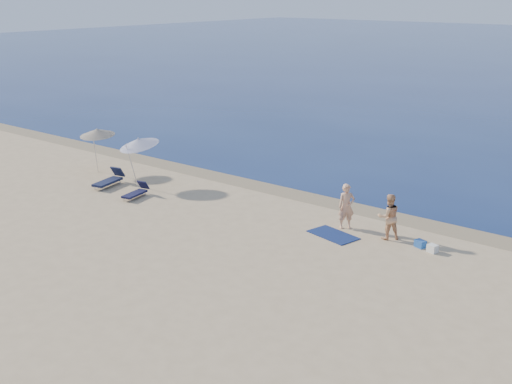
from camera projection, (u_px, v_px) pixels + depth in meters
wet_sand_strip at (317, 199)px, 29.64m from camera, size 240.00×1.60×0.00m
person_left at (346, 206)px, 25.75m from camera, size 0.79×0.79×1.85m
person_right at (389, 217)px, 24.65m from camera, size 1.10×1.11×1.81m
beach_towel at (333, 235)px, 25.25m from camera, size 2.15×1.50×0.03m
white_bag at (432, 248)px, 23.59m from camera, size 0.40×0.36×0.29m
blue_cooler at (420, 244)px, 24.04m from camera, size 0.47×0.40×0.28m
umbrella_near at (139, 142)px, 31.09m from camera, size 2.48×2.49×2.58m
umbrella_far at (97, 132)px, 33.43m from camera, size 2.25×2.26×2.44m
lounger_left at (109, 180)px, 31.51m from camera, size 1.00×1.96×0.83m
lounger_right at (136, 192)px, 29.78m from camera, size 0.78×1.60×0.68m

